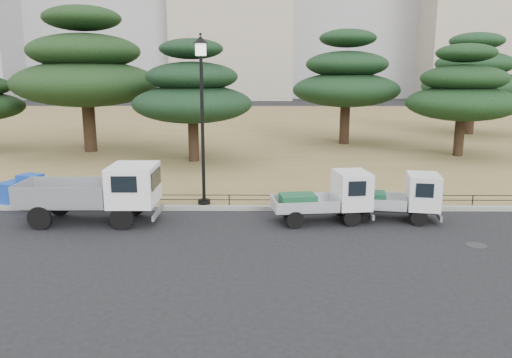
{
  "coord_description": "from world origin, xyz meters",
  "views": [
    {
      "loc": [
        0.12,
        -15.13,
        4.96
      ],
      "look_at": [
        0.0,
        2.0,
        1.3
      ],
      "focal_mm": 35.0,
      "sensor_mm": 36.0,
      "label": 1
    }
  ],
  "objects_px": {
    "truck_kei_rear": "(399,197)",
    "street_lamp": "(202,93)",
    "tarp_pile": "(25,191)",
    "truck_large": "(98,191)",
    "truck_kei_front": "(329,197)"
  },
  "relations": [
    {
      "from": "truck_kei_front",
      "to": "truck_kei_rear",
      "type": "xyz_separation_m",
      "value": [
        2.43,
        0.21,
        -0.04
      ]
    },
    {
      "from": "truck_kei_front",
      "to": "street_lamp",
      "type": "distance_m",
      "value": 5.83
    },
    {
      "from": "truck_large",
      "to": "truck_kei_front",
      "type": "distance_m",
      "value": 7.74
    },
    {
      "from": "truck_kei_front",
      "to": "truck_kei_rear",
      "type": "height_order",
      "value": "truck_kei_front"
    },
    {
      "from": "truck_kei_rear",
      "to": "tarp_pile",
      "type": "height_order",
      "value": "truck_kei_rear"
    },
    {
      "from": "truck_large",
      "to": "truck_kei_rear",
      "type": "relative_size",
      "value": 1.38
    },
    {
      "from": "truck_kei_rear",
      "to": "street_lamp",
      "type": "distance_m",
      "value": 7.8
    },
    {
      "from": "street_lamp",
      "to": "truck_kei_front",
      "type": "bearing_deg",
      "value": -21.34
    },
    {
      "from": "truck_kei_front",
      "to": "street_lamp",
      "type": "height_order",
      "value": "street_lamp"
    },
    {
      "from": "truck_kei_rear",
      "to": "tarp_pile",
      "type": "bearing_deg",
      "value": -177.55
    },
    {
      "from": "truck_kei_front",
      "to": "truck_kei_rear",
      "type": "distance_m",
      "value": 2.44
    },
    {
      "from": "truck_kei_front",
      "to": "tarp_pile",
      "type": "xyz_separation_m",
      "value": [
        -11.18,
        1.93,
        -0.26
      ]
    },
    {
      "from": "truck_kei_rear",
      "to": "tarp_pile",
      "type": "distance_m",
      "value": 13.72
    },
    {
      "from": "truck_large",
      "to": "street_lamp",
      "type": "bearing_deg",
      "value": 28.72
    },
    {
      "from": "truck_large",
      "to": "tarp_pile",
      "type": "relative_size",
      "value": 2.31
    }
  ]
}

